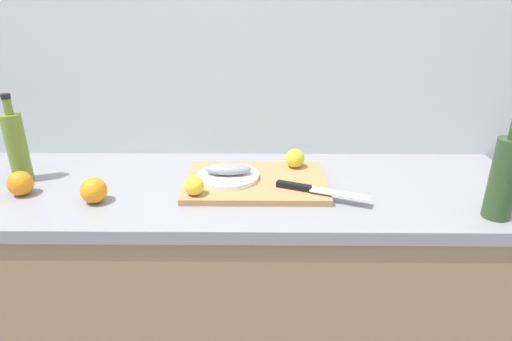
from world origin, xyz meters
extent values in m
cube|color=silver|center=(0.00, 0.33, 1.25)|extent=(3.20, 0.05, 2.50)
cube|color=#9E7A56|center=(0.00, 0.00, 0.43)|extent=(2.00, 0.58, 0.86)
cube|color=gray|center=(0.00, 0.00, 0.88)|extent=(2.00, 0.60, 0.04)
cube|color=tan|center=(0.11, 0.01, 0.91)|extent=(0.46, 0.32, 0.02)
cylinder|color=white|center=(0.02, 0.01, 0.93)|extent=(0.20, 0.20, 0.01)
ellipsoid|color=gray|center=(0.02, 0.01, 0.95)|extent=(0.15, 0.06, 0.04)
cube|color=silver|center=(0.36, -0.12, 0.93)|extent=(0.18, 0.10, 0.00)
cube|color=black|center=(0.23, -0.07, 0.93)|extent=(0.11, 0.06, 0.02)
sphere|color=yellow|center=(-0.08, -0.11, 0.95)|extent=(0.06, 0.06, 0.06)
sphere|color=yellow|center=(0.24, 0.11, 0.95)|extent=(0.07, 0.07, 0.07)
cylinder|color=olive|center=(-0.68, 0.03, 1.01)|extent=(0.06, 0.06, 0.23)
cylinder|color=olive|center=(-0.68, 0.03, 1.15)|extent=(0.03, 0.03, 0.05)
cylinder|color=black|center=(-0.68, 0.03, 1.19)|extent=(0.03, 0.03, 0.02)
cylinder|color=#2D4723|center=(0.78, -0.21, 1.02)|extent=(0.07, 0.07, 0.23)
sphere|color=orange|center=(-0.38, -0.13, 0.94)|extent=(0.08, 0.08, 0.08)
sphere|color=orange|center=(-0.62, -0.08, 0.94)|extent=(0.08, 0.08, 0.08)
camera|label=1|loc=(0.12, -1.28, 1.48)|focal=30.03mm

